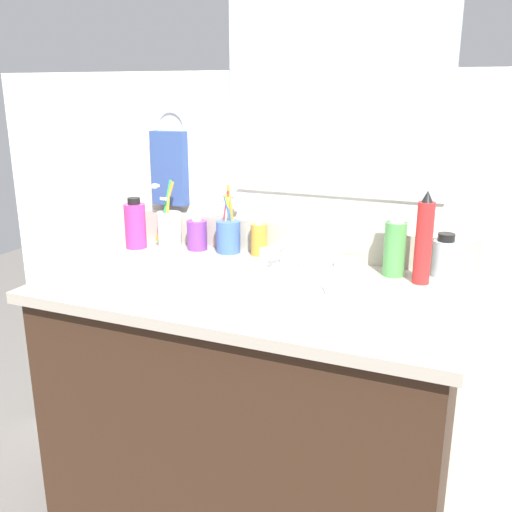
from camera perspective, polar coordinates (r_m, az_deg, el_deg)
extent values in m
cube|color=#382316|center=(1.56, -0.28, -17.22)|extent=(0.96, 0.52, 0.77)
cube|color=#B2A899|center=(1.38, -0.31, -3.28)|extent=(1.00, 0.56, 0.03)
cube|color=#B2A899|center=(1.60, 3.50, 1.68)|extent=(1.00, 0.02, 0.09)
cube|color=white|center=(1.72, 4.08, -4.13)|extent=(2.10, 0.04, 1.30)
cube|color=#B2BCC6|center=(1.56, 7.88, 16.18)|extent=(0.60, 0.01, 0.56)
torus|color=silver|center=(1.76, -8.48, 12.59)|extent=(0.10, 0.01, 0.10)
cube|color=#334C8C|center=(1.76, -8.62, 8.65)|extent=(0.11, 0.04, 0.22)
torus|color=white|center=(1.32, -0.21, -3.45)|extent=(0.37, 0.37, 0.02)
ellipsoid|color=white|center=(1.33, -0.20, -5.26)|extent=(0.32, 0.32, 0.11)
cylinder|color=#B2B5BA|center=(1.35, -0.20, -6.64)|extent=(0.04, 0.04, 0.01)
cube|color=silver|center=(1.49, 2.82, -1.00)|extent=(0.16, 0.05, 0.01)
cylinder|color=silver|center=(1.48, 2.84, 0.33)|extent=(0.02, 0.02, 0.06)
cylinder|color=silver|center=(1.44, 2.37, 1.12)|extent=(0.02, 0.09, 0.02)
cylinder|color=silver|center=(1.51, 0.87, 0.12)|extent=(0.03, 0.03, 0.04)
cylinder|color=silver|center=(1.47, 4.84, -0.36)|extent=(0.03, 0.03, 0.04)
cylinder|color=#4C9E4C|center=(1.46, 13.66, 0.67)|extent=(0.05, 0.05, 0.14)
cylinder|color=white|center=(1.44, 13.88, 3.87)|extent=(0.04, 0.04, 0.03)
cylinder|color=#7A3899|center=(1.67, -5.90, 2.09)|extent=(0.06, 0.06, 0.09)
cylinder|color=white|center=(1.66, -5.95, 3.80)|extent=(0.03, 0.03, 0.02)
cylinder|color=gold|center=(1.60, 0.28, 1.65)|extent=(0.05, 0.05, 0.09)
cylinder|color=white|center=(1.59, 0.29, 3.53)|extent=(0.02, 0.02, 0.02)
cylinder|color=red|center=(1.41, 16.37, 1.22)|extent=(0.04, 0.04, 0.20)
cone|color=black|center=(1.39, 16.75, 5.71)|extent=(0.03, 0.03, 0.03)
cylinder|color=#D8338C|center=(1.71, -11.95, 2.95)|extent=(0.06, 0.06, 0.13)
cylinder|color=black|center=(1.69, -12.10, 5.40)|extent=(0.04, 0.04, 0.02)
cylinder|color=silver|center=(1.49, 18.28, -0.26)|extent=(0.06, 0.06, 0.09)
cylinder|color=black|center=(1.48, 18.46, 1.78)|extent=(0.04, 0.04, 0.02)
cylinder|color=#3F66B7|center=(1.63, -2.78, 1.94)|extent=(0.07, 0.07, 0.09)
cylinder|color=blue|center=(1.63, -2.51, 3.54)|extent=(0.02, 0.06, 0.16)
cube|color=white|center=(1.63, -1.91, 5.82)|extent=(0.01, 0.02, 0.01)
cylinder|color=orange|center=(1.62, -2.42, 3.91)|extent=(0.02, 0.03, 0.18)
cube|color=white|center=(1.61, -2.09, 6.74)|extent=(0.01, 0.02, 0.01)
cylinder|color=white|center=(1.63, -3.14, 3.34)|extent=(0.03, 0.01, 0.15)
cube|color=white|center=(1.62, -3.51, 5.57)|extent=(0.01, 0.02, 0.01)
cylinder|color=yellow|center=(1.63, -2.61, 3.60)|extent=(0.01, 0.06, 0.16)
cube|color=white|center=(1.64, -2.23, 5.95)|extent=(0.01, 0.02, 0.01)
cylinder|color=#D8333F|center=(1.62, -3.17, 3.65)|extent=(0.03, 0.01, 0.17)
cube|color=white|center=(1.61, -3.63, 6.20)|extent=(0.01, 0.02, 0.01)
cylinder|color=white|center=(1.72, -8.62, 2.67)|extent=(0.07, 0.07, 0.10)
cylinder|color=orange|center=(1.71, -9.10, 4.38)|extent=(0.06, 0.03, 0.18)
cube|color=white|center=(1.70, -10.14, 6.82)|extent=(0.01, 0.02, 0.01)
cylinder|color=green|center=(1.70, -9.09, 4.40)|extent=(0.04, 0.04, 0.19)
cube|color=white|center=(1.68, -9.94, 6.96)|extent=(0.01, 0.02, 0.01)
cylinder|color=yellow|center=(1.70, -8.85, 3.72)|extent=(0.01, 0.04, 0.15)
cube|color=white|center=(1.67, -9.20, 5.66)|extent=(0.01, 0.02, 0.01)
cube|color=white|center=(1.52, 9.20, -0.63)|extent=(0.06, 0.04, 0.02)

